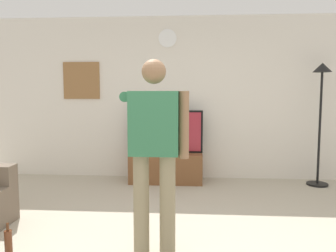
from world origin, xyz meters
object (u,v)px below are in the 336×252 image
at_px(framed_picture, 82,81).
at_px(floor_lamp, 321,98).
at_px(person_standing_nearer_lamp, 154,145).
at_px(beverage_bottle, 8,243).
at_px(wall_clock, 167,38).
at_px(television, 166,131).
at_px(tv_stand, 166,167).

relative_size(framed_picture, floor_lamp, 0.33).
relative_size(person_standing_nearer_lamp, beverage_bottle, 5.72).
distance_m(framed_picture, person_standing_nearer_lamp, 3.25).
distance_m(wall_clock, framed_picture, 1.62).
bearing_deg(wall_clock, floor_lamp, -8.14).
relative_size(television, beverage_bottle, 3.87).
bearing_deg(tv_stand, person_standing_nearer_lamp, -88.04).
bearing_deg(television, person_standing_nearer_lamp, -88.08).
bearing_deg(framed_picture, person_standing_nearer_lamp, -60.81).
xyz_separation_m(television, beverage_bottle, (-1.20, -2.67, -0.69)).
bearing_deg(floor_lamp, television, 177.67).
bearing_deg(wall_clock, beverage_bottle, -112.47).
xyz_separation_m(television, framed_picture, (-1.47, 0.25, 0.83)).
distance_m(television, person_standing_nearer_lamp, 2.54).
xyz_separation_m(floor_lamp, beverage_bottle, (-3.58, -2.57, -1.23)).
xyz_separation_m(person_standing_nearer_lamp, beverage_bottle, (-1.29, -0.14, -0.87)).
distance_m(framed_picture, floor_lamp, 3.87).
height_order(television, beverage_bottle, television).
distance_m(television, wall_clock, 1.54).
bearing_deg(beverage_bottle, framed_picture, 95.16).
xyz_separation_m(television, person_standing_nearer_lamp, (0.08, -2.53, 0.17)).
relative_size(television, wall_clock, 3.97).
distance_m(person_standing_nearer_lamp, beverage_bottle, 1.56).
height_order(framed_picture, floor_lamp, framed_picture).
bearing_deg(framed_picture, beverage_bottle, -84.84).
xyz_separation_m(tv_stand, beverage_bottle, (-1.20, -2.62, -0.11)).
bearing_deg(wall_clock, framed_picture, 179.80).
bearing_deg(beverage_bottle, tv_stand, 65.33).
bearing_deg(tv_stand, television, 90.00).
distance_m(wall_clock, beverage_bottle, 3.85).
bearing_deg(person_standing_nearer_lamp, television, 91.92).
height_order(floor_lamp, person_standing_nearer_lamp, floor_lamp).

